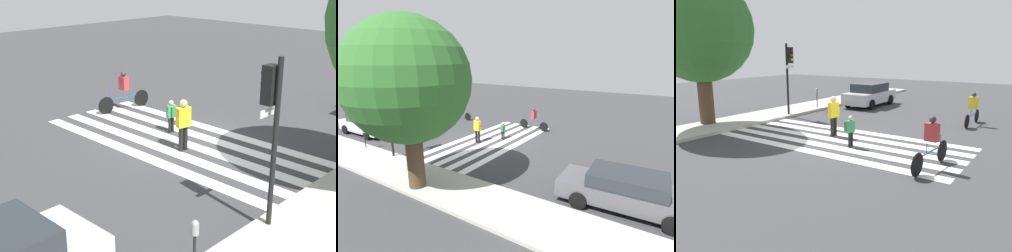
% 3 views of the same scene
% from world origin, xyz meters
% --- Properties ---
extents(ground_plane, '(60.00, 60.00, 0.00)m').
position_xyz_m(ground_plane, '(0.00, 0.00, 0.00)').
color(ground_plane, '#38383A').
extents(crosswalk_stripes, '(4.01, 10.00, 0.01)m').
position_xyz_m(crosswalk_stripes, '(0.00, 0.00, 0.00)').
color(crosswalk_stripes, white).
rests_on(crosswalk_stripes, ground_plane).
extents(traffic_light, '(0.60, 0.50, 3.96)m').
position_xyz_m(traffic_light, '(2.67, 5.18, 2.77)').
color(traffic_light, black).
rests_on(traffic_light, ground_plane).
extents(parking_meter, '(0.15, 0.15, 1.34)m').
position_xyz_m(parking_meter, '(5.28, 5.37, 1.00)').
color(parking_meter, black).
rests_on(parking_meter, ground_plane).
extents(pedestrian_adult_blue_shirt, '(0.50, 0.29, 1.70)m').
position_xyz_m(pedestrian_adult_blue_shirt, '(0.51, 0.68, 0.96)').
color(pedestrian_adult_blue_shirt, black).
rests_on(pedestrian_adult_blue_shirt, ground_plane).
extents(pedestrian_adult_yellow_jacket, '(0.35, 0.32, 1.19)m').
position_xyz_m(pedestrian_adult_yellow_jacket, '(-0.47, -0.78, 0.70)').
color(pedestrian_adult_yellow_jacket, black).
rests_on(pedestrian_adult_yellow_jacket, ground_plane).
extents(cyclist_far_lane, '(2.47, 0.42, 1.64)m').
position_xyz_m(cyclist_far_lane, '(-1.08, -4.11, 0.87)').
color(cyclist_far_lane, black).
rests_on(cyclist_far_lane, ground_plane).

